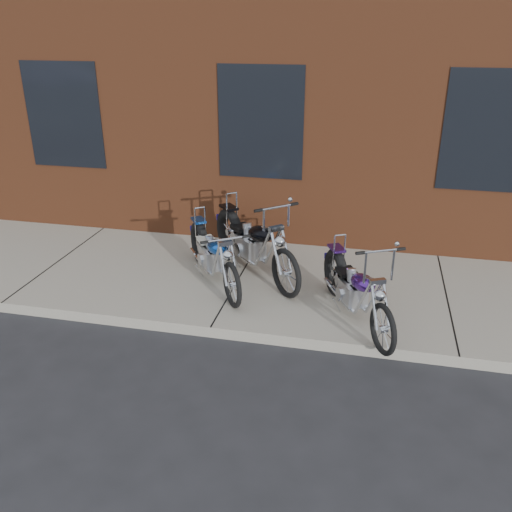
# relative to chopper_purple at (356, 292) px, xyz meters

# --- Properties ---
(ground) EXTENTS (120.00, 120.00, 0.00)m
(ground) POSITION_rel_chopper_purple_xyz_m (-1.75, -0.63, -0.54)
(ground) COLOR #2D2D30
(ground) RESTS_ON ground
(sidewalk) EXTENTS (22.00, 3.00, 0.15)m
(sidewalk) POSITION_rel_chopper_purple_xyz_m (-1.75, 0.87, -0.46)
(sidewalk) COLOR gray
(sidewalk) RESTS_ON ground
(building_brick) EXTENTS (22.00, 10.00, 8.00)m
(building_brick) POSITION_rel_chopper_purple_xyz_m (-1.75, 7.37, 3.46)
(building_brick) COLOR brown
(building_brick) RESTS_ON ground
(chopper_purple) EXTENTS (1.03, 1.97, 1.20)m
(chopper_purple) POSITION_rel_chopper_purple_xyz_m (0.00, 0.00, 0.00)
(chopper_purple) COLOR black
(chopper_purple) RESTS_ON sidewalk
(chopper_blue) EXTENTS (1.32, 1.88, 0.96)m
(chopper_blue) POSITION_rel_chopper_purple_xyz_m (-2.09, 0.67, 0.01)
(chopper_blue) COLOR black
(chopper_blue) RESTS_ON sidewalk
(chopper_third) EXTENTS (1.74, 1.92, 1.26)m
(chopper_third) POSITION_rel_chopper_purple_xyz_m (-1.59, 1.11, 0.06)
(chopper_third) COLOR black
(chopper_third) RESTS_ON sidewalk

